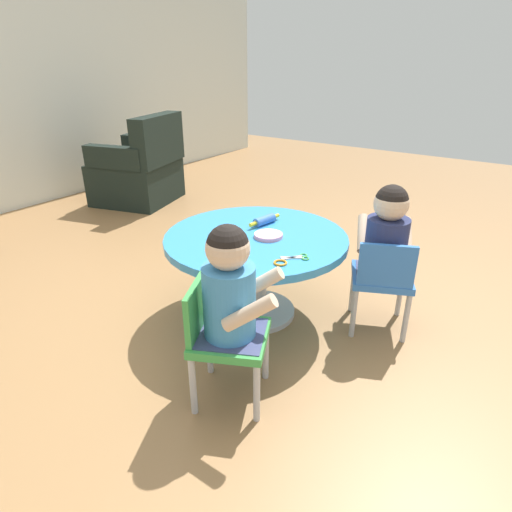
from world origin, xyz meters
TOP-DOWN VIEW (x-y plane):
  - ground_plane at (0.00, 0.00)m, footprint 10.00×10.00m
  - craft_table at (0.00, 0.00)m, footprint 0.97×0.97m
  - child_chair_left at (-0.62, -0.26)m, footprint 0.40×0.40m
  - seated_child_left at (-0.60, -0.29)m, footprint 0.39×0.43m
  - child_chair_right at (0.24, -0.62)m, footprint 0.40×0.40m
  - seated_child_right at (0.28, -0.60)m, footprint 0.43×0.39m
  - armchair_dark at (1.08, 2.15)m, footprint 0.87×0.88m
  - rolling_pin at (0.16, 0.06)m, footprint 0.23×0.07m
  - craft_scissors at (-0.11, -0.33)m, footprint 0.13×0.13m
  - playdough_blob_0 at (0.02, -0.07)m, footprint 0.15×0.15m
  - cookie_cutter_0 at (-0.23, 0.03)m, footprint 0.06×0.06m
  - cookie_cutter_1 at (-0.07, 0.15)m, footprint 0.06×0.06m
  - cookie_cutter_2 at (-0.22, -0.29)m, footprint 0.06×0.06m

SIDE VIEW (x-z plane):
  - ground_plane at x=0.00m, z-range 0.00..0.00m
  - child_chair_left at x=-0.62m, z-range 0.04..0.57m
  - child_chair_right at x=0.24m, z-range 0.04..0.57m
  - armchair_dark at x=1.08m, z-range -0.12..0.73m
  - craft_table at x=0.00m, z-range 0.14..0.62m
  - craft_scissors at x=-0.11m, z-range 0.48..0.49m
  - cookie_cutter_0 at x=-0.23m, z-range 0.48..0.49m
  - cookie_cutter_1 at x=-0.07m, z-range 0.48..0.49m
  - cookie_cutter_2 at x=-0.22m, z-range 0.48..0.49m
  - playdough_blob_0 at x=0.02m, z-range 0.48..0.50m
  - rolling_pin at x=0.16m, z-range 0.48..0.53m
  - seated_child_left at x=-0.60m, z-range 0.28..0.79m
  - seated_child_right at x=0.28m, z-range 0.28..0.79m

